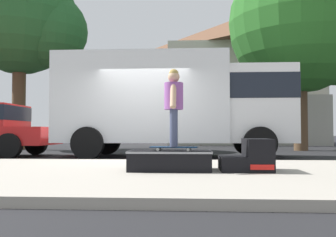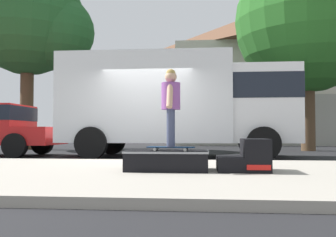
# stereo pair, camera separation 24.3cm
# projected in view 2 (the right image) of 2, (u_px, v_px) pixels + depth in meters

# --- Properties ---
(ground_plane) EXTENTS (140.00, 140.00, 0.00)m
(ground_plane) POSITION_uv_depth(u_px,v_px,m) (141.00, 163.00, 9.09)
(ground_plane) COLOR black
(sidewalk_slab) EXTENTS (50.00, 5.00, 0.12)m
(sidewalk_slab) POSITION_uv_depth(u_px,v_px,m) (110.00, 174.00, 6.11)
(sidewalk_slab) COLOR #A8A093
(sidewalk_slab) RESTS_ON ground
(skate_box) EXTENTS (1.35, 0.86, 0.32)m
(skate_box) POSITION_uv_depth(u_px,v_px,m) (167.00, 160.00, 6.15)
(skate_box) COLOR black
(skate_box) RESTS_ON sidewalk_slab
(kicker_ramp) EXTENTS (0.82, 0.80, 0.52)m
(kicker_ramp) POSITION_uv_depth(u_px,v_px,m) (247.00, 158.00, 6.03)
(kicker_ramp) COLOR black
(kicker_ramp) RESTS_ON sidewalk_slab
(skateboard) EXTENTS (0.80, 0.28, 0.07)m
(skateboard) POSITION_uv_depth(u_px,v_px,m) (171.00, 147.00, 6.10)
(skateboard) COLOR navy
(skateboard) RESTS_ON skate_box
(skater_kid) EXTENTS (0.31, 0.66, 1.29)m
(skater_kid) POSITION_uv_depth(u_px,v_px,m) (171.00, 101.00, 6.13)
(skater_kid) COLOR #3F4766
(skater_kid) RESTS_ON skateboard
(box_truck) EXTENTS (6.91, 2.63, 3.05)m
(box_truck) POSITION_uv_depth(u_px,v_px,m) (179.00, 101.00, 11.27)
(box_truck) COLOR silver
(box_truck) RESTS_ON ground
(street_tree_main) EXTENTS (6.36, 5.78, 8.15)m
(street_tree_main) POSITION_uv_depth(u_px,v_px,m) (315.00, 26.00, 15.08)
(street_tree_main) COLOR brown
(street_tree_main) RESTS_ON ground
(street_tree_neighbour) EXTENTS (5.41, 4.92, 8.20)m
(street_tree_neighbour) POSITION_uv_depth(u_px,v_px,m) (34.00, 23.00, 16.31)
(street_tree_neighbour) COLOR brown
(street_tree_neighbour) RESTS_ON ground
(house_behind) EXTENTS (9.54, 8.23, 8.40)m
(house_behind) POSITION_uv_depth(u_px,v_px,m) (247.00, 79.00, 24.40)
(house_behind) COLOR beige
(house_behind) RESTS_ON ground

